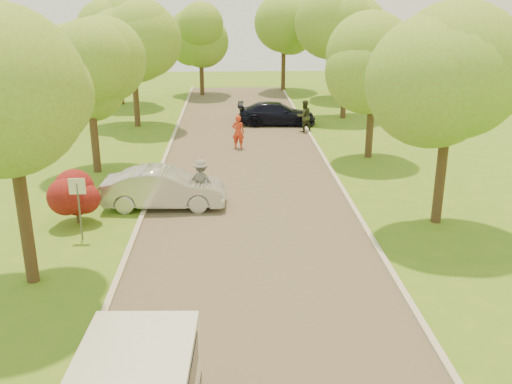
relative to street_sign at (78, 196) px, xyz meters
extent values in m
plane|color=#44761C|center=(5.80, -4.00, -1.56)|extent=(100.00, 100.00, 0.00)
cube|color=#4C4438|center=(5.80, 4.00, -1.56)|extent=(8.00, 60.00, 0.01)
cube|color=#B2AD9E|center=(1.75, 4.00, -1.50)|extent=(0.18, 60.00, 0.12)
cube|color=#B2AD9E|center=(9.85, 4.00, -1.50)|extent=(0.18, 60.00, 0.12)
cylinder|color=#59595E|center=(0.00, 0.00, -0.56)|extent=(0.06, 0.06, 2.00)
cube|color=white|center=(0.00, 0.00, 0.34)|extent=(0.55, 0.04, 0.55)
cylinder|color=#382619|center=(-0.50, 1.50, -1.21)|extent=(0.12, 0.12, 0.70)
sphere|color=#590F0F|center=(-0.50, 1.50, -0.46)|extent=(1.70, 1.70, 1.70)
cylinder|color=#382619|center=(-0.70, -3.00, 0.24)|extent=(0.36, 0.36, 3.60)
sphere|color=olive|center=(-0.70, -3.00, 3.42)|extent=(4.60, 4.60, 4.60)
sphere|color=olive|center=(-0.01, -3.00, 4.11)|extent=(3.45, 3.45, 3.45)
cylinder|color=#382619|center=(-1.20, 8.00, 0.01)|extent=(0.36, 0.36, 3.15)
sphere|color=olive|center=(-1.20, 8.00, 2.85)|extent=(4.20, 4.20, 4.20)
sphere|color=olive|center=(-0.57, 8.00, 3.48)|extent=(3.15, 3.15, 3.15)
cylinder|color=#382619|center=(-0.80, 18.00, 0.35)|extent=(0.36, 0.36, 3.83)
sphere|color=olive|center=(-0.80, 18.00, 3.70)|extent=(4.80, 4.80, 4.80)
sphere|color=olive|center=(-0.08, 18.00, 4.42)|extent=(3.60, 3.60, 3.60)
cylinder|color=#382619|center=(12.60, 1.00, 0.35)|extent=(0.36, 0.36, 3.83)
sphere|color=olive|center=(12.60, 1.00, 3.76)|extent=(5.00, 5.00, 5.00)
sphere|color=olive|center=(13.35, 1.00, 4.51)|extent=(3.75, 3.75, 3.75)
cylinder|color=#382619|center=(12.20, 10.00, 0.12)|extent=(0.36, 0.36, 3.38)
sphere|color=olive|center=(12.20, 10.00, 3.13)|extent=(4.40, 4.40, 4.40)
sphere|color=olive|center=(12.86, 10.00, 3.79)|extent=(3.30, 3.30, 3.30)
cylinder|color=#382619|center=(12.80, 20.00, 0.46)|extent=(0.36, 0.36, 4.05)
sphere|color=olive|center=(12.80, 20.00, 4.05)|extent=(5.20, 5.20, 5.20)
sphere|color=olive|center=(13.58, 20.00, 4.83)|extent=(3.90, 3.90, 3.90)
cylinder|color=#382619|center=(-3.20, 26.00, 0.24)|extent=(0.36, 0.36, 3.60)
sphere|color=olive|center=(-3.20, 26.00, 3.54)|extent=(5.00, 5.00, 5.00)
sphere|color=olive|center=(-2.45, 26.00, 4.29)|extent=(3.75, 3.75, 3.75)
cylinder|color=#382619|center=(13.80, 28.00, 0.35)|extent=(0.36, 0.36, 3.83)
sphere|color=olive|center=(13.80, 28.00, 3.76)|extent=(5.00, 5.00, 5.00)
sphere|color=olive|center=(14.55, 28.00, 4.51)|extent=(3.75, 3.75, 3.75)
cylinder|color=#382619|center=(2.80, 30.00, 0.12)|extent=(0.36, 0.36, 3.38)
sphere|color=olive|center=(2.80, 30.00, 3.25)|extent=(4.80, 4.80, 4.80)
sphere|color=olive|center=(3.52, 30.00, 3.97)|extent=(3.60, 3.60, 3.60)
cylinder|color=#382619|center=(9.80, 32.00, 0.24)|extent=(0.36, 0.36, 3.60)
sphere|color=olive|center=(9.80, 32.00, 3.54)|extent=(5.00, 5.00, 5.00)
sphere|color=olive|center=(10.55, 32.00, 4.29)|extent=(3.75, 3.75, 3.75)
imported|color=#B6B7BB|center=(2.50, 3.03, -0.78)|extent=(4.79, 1.76, 1.57)
imported|color=black|center=(8.10, 18.03, -0.84)|extent=(5.08, 2.27, 1.45)
cube|color=black|center=(3.94, 3.14, -1.46)|extent=(0.48, 0.94, 0.02)
cylinder|color=#BFCC4C|center=(4.10, 3.43, -1.52)|extent=(0.05, 0.08, 0.07)
cylinder|color=#BFCC4C|center=(3.94, 3.47, -1.52)|extent=(0.05, 0.08, 0.07)
cylinder|color=#BFCC4C|center=(3.93, 2.81, -1.52)|extent=(0.05, 0.08, 0.07)
cylinder|color=#BFCC4C|center=(3.78, 2.85, -1.52)|extent=(0.05, 0.08, 0.07)
imported|color=slate|center=(3.94, 3.14, -0.56)|extent=(1.27, 0.93, 1.77)
imported|color=red|center=(5.53, 12.03, -0.65)|extent=(0.76, 0.60, 1.84)
imported|color=#2A301C|center=(9.60, 15.87, -0.60)|extent=(1.13, 0.99, 1.94)
camera|label=1|loc=(5.10, -18.14, 6.28)|focal=40.00mm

